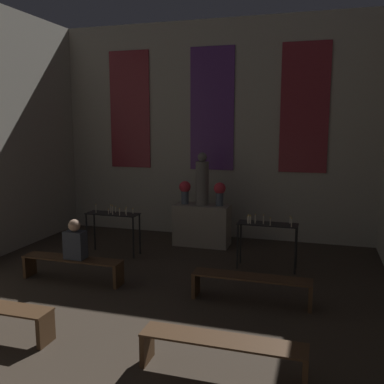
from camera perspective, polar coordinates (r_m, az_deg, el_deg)
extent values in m
cube|color=#B2AD9E|center=(10.55, 2.77, 8.13)|extent=(7.95, 0.12, 5.22)
cube|color=maroon|center=(11.20, -8.28, 10.77)|extent=(1.08, 0.03, 2.92)
cube|color=#60337F|center=(10.48, 2.68, 10.97)|extent=(1.08, 0.03, 2.92)
cube|color=maroon|center=(10.17, 14.78, 10.75)|extent=(1.08, 0.03, 2.92)
cube|color=gray|center=(9.90, 1.34, -4.41)|extent=(1.27, 0.58, 0.95)
cylinder|color=slate|center=(9.72, 1.36, 1.16)|extent=(0.30, 0.30, 0.99)
sphere|color=slate|center=(9.66, 1.37, 4.69)|extent=(0.21, 0.21, 0.21)
cylinder|color=#4C5666|center=(9.89, -0.95, -0.72)|extent=(0.17, 0.17, 0.31)
sphere|color=#DB3342|center=(9.85, -0.95, 0.70)|extent=(0.27, 0.27, 0.27)
cylinder|color=#4C5666|center=(9.68, 3.70, -0.95)|extent=(0.17, 0.17, 0.31)
sphere|color=#DB3342|center=(9.64, 3.72, 0.49)|extent=(0.27, 0.27, 0.27)
cube|color=black|center=(9.28, -10.54, -2.86)|extent=(1.15, 0.39, 0.02)
cylinder|color=black|center=(9.50, -13.85, -5.47)|extent=(0.04, 0.04, 0.88)
cylinder|color=black|center=(9.01, -7.84, -6.09)|extent=(0.04, 0.04, 0.88)
cylinder|color=black|center=(9.78, -12.86, -5.02)|extent=(0.04, 0.04, 0.88)
cylinder|color=black|center=(9.30, -6.98, -5.59)|extent=(0.04, 0.04, 0.88)
cylinder|color=silver|center=(9.21, -11.06, -2.62)|extent=(0.02, 0.02, 0.09)
sphere|color=#F9CC4C|center=(9.19, -11.08, -2.26)|extent=(0.02, 0.02, 0.02)
cylinder|color=silver|center=(9.34, -10.16, -2.35)|extent=(0.02, 0.02, 0.11)
sphere|color=#F9CC4C|center=(9.33, -10.17, -1.94)|extent=(0.02, 0.02, 0.02)
cylinder|color=silver|center=(9.14, -8.85, -2.65)|extent=(0.02, 0.02, 0.09)
sphere|color=#F9CC4C|center=(9.13, -8.86, -2.29)|extent=(0.02, 0.02, 0.02)
cylinder|color=silver|center=(8.99, -8.75, -2.61)|extent=(0.02, 0.02, 0.16)
sphere|color=#F9CC4C|center=(8.97, -8.76, -2.02)|extent=(0.02, 0.02, 0.02)
cylinder|color=silver|center=(9.02, -9.64, -2.68)|extent=(0.02, 0.02, 0.14)
sphere|color=#F9CC4C|center=(9.00, -9.66, -2.19)|extent=(0.02, 0.02, 0.02)
cylinder|color=silver|center=(9.40, -12.69, -2.22)|extent=(0.02, 0.02, 0.16)
sphere|color=#F9CC4C|center=(9.38, -12.71, -1.66)|extent=(0.02, 0.02, 0.02)
cylinder|color=silver|center=(9.12, -10.55, -2.44)|extent=(0.02, 0.02, 0.18)
sphere|color=#F9CC4C|center=(9.10, -10.56, -1.81)|extent=(0.02, 0.02, 0.02)
cylinder|color=silver|center=(9.31, -10.78, -2.26)|extent=(0.02, 0.02, 0.16)
sphere|color=#F9CC4C|center=(9.29, -10.80, -1.71)|extent=(0.02, 0.02, 0.02)
cylinder|color=silver|center=(9.18, -7.88, -2.57)|extent=(0.02, 0.02, 0.09)
sphere|color=#F9CC4C|center=(9.17, -7.89, -2.21)|extent=(0.02, 0.02, 0.02)
cube|color=black|center=(8.33, 10.05, -4.22)|extent=(1.15, 0.39, 0.02)
cylinder|color=black|center=(8.36, 6.09, -7.26)|extent=(0.04, 0.04, 0.88)
cylinder|color=black|center=(8.24, 13.62, -7.71)|extent=(0.04, 0.04, 0.88)
cylinder|color=black|center=(8.68, 6.50, -6.66)|extent=(0.04, 0.04, 0.88)
cylinder|color=black|center=(8.56, 13.75, -7.08)|extent=(0.04, 0.04, 0.88)
cylinder|color=silver|center=(8.27, 9.50, -3.67)|extent=(0.02, 0.02, 0.16)
sphere|color=#F9CC4C|center=(8.25, 9.52, -3.04)|extent=(0.02, 0.02, 0.02)
cylinder|color=silver|center=(8.40, 12.94, -3.71)|extent=(0.02, 0.02, 0.12)
sphere|color=#F9CC4C|center=(8.38, 12.96, -3.21)|extent=(0.02, 0.02, 0.02)
cylinder|color=silver|center=(8.27, 8.41, -3.62)|extent=(0.02, 0.02, 0.16)
sphere|color=#F9CC4C|center=(8.25, 8.43, -2.99)|extent=(0.02, 0.02, 0.02)
cylinder|color=silver|center=(8.31, 7.73, -3.64)|extent=(0.02, 0.02, 0.14)
sphere|color=#F9CC4C|center=(8.29, 7.75, -3.10)|extent=(0.02, 0.02, 0.02)
cylinder|color=silver|center=(8.16, 10.39, -3.98)|extent=(0.02, 0.02, 0.13)
sphere|color=#F9CC4C|center=(8.14, 10.41, -3.44)|extent=(0.02, 0.02, 0.02)
cylinder|color=silver|center=(8.23, 7.81, -3.76)|extent=(0.02, 0.02, 0.14)
sphere|color=#F9CC4C|center=(8.21, 7.82, -3.21)|extent=(0.02, 0.02, 0.02)
cylinder|color=silver|center=(8.11, 13.12, -4.04)|extent=(0.02, 0.02, 0.16)
sphere|color=#F9CC4C|center=(8.09, 13.14, -3.42)|extent=(0.02, 0.02, 0.02)
cylinder|color=silver|center=(8.23, 7.51, -3.68)|extent=(0.02, 0.02, 0.16)
sphere|color=#F9CC4C|center=(8.21, 7.53, -3.06)|extent=(0.02, 0.02, 0.02)
cylinder|color=silver|center=(8.29, 7.43, -3.71)|extent=(0.02, 0.02, 0.12)
sphere|color=#F9CC4C|center=(8.27, 7.44, -3.21)|extent=(0.02, 0.02, 0.02)
cube|color=#4C331E|center=(6.00, -18.92, -16.95)|extent=(0.06, 0.32, 0.40)
cube|color=#4C331E|center=(5.03, 4.05, -19.08)|extent=(1.87, 0.36, 0.03)
cube|color=#4C331E|center=(5.38, -6.02, -19.70)|extent=(0.06, 0.32, 0.40)
cube|color=#4C331E|center=(5.05, 14.90, -22.07)|extent=(0.06, 0.32, 0.40)
cube|color=#4C331E|center=(7.99, -15.70, -8.55)|extent=(1.87, 0.36, 0.03)
cube|color=#4C331E|center=(8.55, -20.83, -9.12)|extent=(0.06, 0.32, 0.40)
cube|color=#4C331E|center=(7.62, -9.76, -10.87)|extent=(0.06, 0.32, 0.40)
cube|color=#4C331E|center=(6.89, 7.91, -11.17)|extent=(1.87, 0.36, 0.03)
cube|color=#4C331E|center=(7.14, 0.51, -12.14)|extent=(0.06, 0.32, 0.40)
cube|color=#4C331E|center=(6.90, 15.52, -13.28)|extent=(0.06, 0.32, 0.40)
cube|color=#383D47|center=(7.87, -15.30, -6.82)|extent=(0.36, 0.24, 0.49)
sphere|color=tan|center=(7.78, -15.41, -4.30)|extent=(0.21, 0.21, 0.21)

